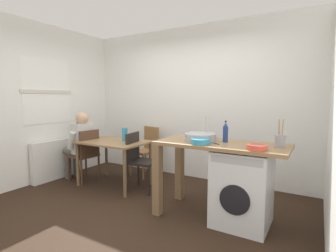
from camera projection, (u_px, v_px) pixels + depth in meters
The scene contains 19 objects.
ground_plane at pixel (133, 211), 3.28m from camera, with size 5.46×5.46×0.00m, color black.
wall_back at pixel (193, 103), 4.64m from camera, with size 4.60×0.10×2.70m, color white.
wall_window_side at pixel (29, 103), 4.23m from camera, with size 0.12×3.80×2.70m.
radiator at pixel (53, 160), 4.53m from camera, with size 0.10×0.80×0.70m, color white.
dining_table at pixel (114, 147), 4.21m from camera, with size 1.10×0.76×0.74m.
chair_person_seat at pixel (86, 153), 4.41m from camera, with size 0.43×0.43×0.90m.
chair_opposite at pixel (139, 158), 4.01m from camera, with size 0.46×0.46×0.90m.
chair_spare_by_wall at pixel (147, 148), 4.82m from camera, with size 0.49×0.49×0.90m.
seated_person at pixel (80, 142), 4.48m from camera, with size 0.51×0.52×1.20m.
kitchen_counter at pixel (204, 154), 3.12m from camera, with size 1.50×0.68×0.92m.
washing_machine at pixel (242, 187), 2.91m from camera, with size 0.60×0.61×0.86m.
sink_basin at pixel (200, 137), 3.12m from camera, with size 0.38×0.38×0.09m, color #9EA0A5.
tap at pixel (206, 128), 3.26m from camera, with size 0.02×0.02×0.28m, color #B2B2B7.
bottle_tall_green at pixel (225, 132), 3.02m from camera, with size 0.06×0.06×0.25m.
mixing_bowl at pixel (201, 141), 2.91m from camera, with size 0.22×0.22×0.06m.
utensil_crock at pixel (280, 141), 2.71m from camera, with size 0.11×0.11×0.30m.
colander at pixel (257, 147), 2.57m from camera, with size 0.20×0.20×0.06m.
vase at pixel (125, 134), 4.19m from camera, with size 0.09×0.09×0.22m, color teal.
scissors at pixel (214, 143), 2.93m from camera, with size 0.15×0.06×0.01m.
Camera 1 is at (1.99, -2.48, 1.44)m, focal length 27.45 mm.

